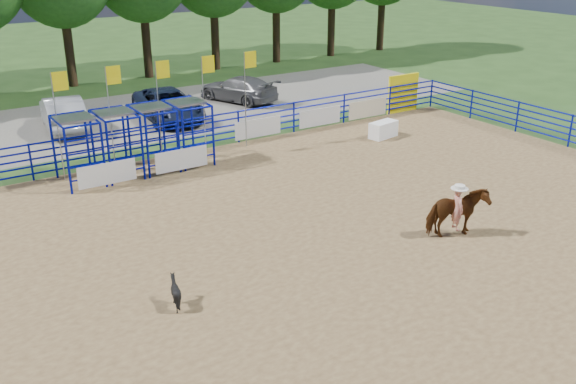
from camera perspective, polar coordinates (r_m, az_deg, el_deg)
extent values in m
plane|color=#325421|center=(19.99, 1.94, -4.27)|extent=(120.00, 120.00, 0.00)
cube|color=olive|center=(19.99, 1.94, -4.24)|extent=(30.00, 20.00, 0.02)
cube|color=slate|center=(34.47, -14.47, 6.40)|extent=(40.00, 10.00, 0.01)
cube|color=white|center=(30.26, 8.47, 5.51)|extent=(1.50, 0.91, 0.75)
imported|color=#5D3012|center=(20.54, 14.79, -1.79)|extent=(2.04, 1.34, 1.58)
imported|color=red|center=(20.23, 15.01, 0.35)|extent=(0.46, 0.57, 1.38)
cylinder|color=white|center=(19.99, 15.21, 2.26)|extent=(0.54, 0.54, 0.12)
imported|color=black|center=(16.67, -9.99, -8.73)|extent=(0.94, 0.92, 0.78)
imported|color=gray|center=(33.03, -19.38, 6.67)|extent=(2.34, 5.12, 1.63)
imported|color=#161E38|center=(33.48, -10.61, 7.63)|extent=(2.93, 5.61, 1.51)
imported|color=#515053|center=(36.82, -4.44, 9.13)|extent=(3.54, 5.22, 1.40)
cube|color=white|center=(24.80, -15.77, 1.59)|extent=(2.20, 0.04, 0.85)
cube|color=white|center=(25.75, -9.44, 2.88)|extent=(2.20, 0.04, 0.85)
cube|color=white|center=(29.67, -2.68, 5.71)|extent=(2.40, 0.04, 0.85)
cube|color=white|center=(31.51, 2.86, 6.68)|extent=(2.40, 0.04, 0.85)
cube|color=beige|center=(33.30, 7.10, 7.37)|extent=(2.40, 0.04, 0.90)
cube|color=yellow|center=(34.91, 10.18, 8.63)|extent=(2.00, 0.12, 2.00)
cylinder|color=#3F2B19|center=(42.46, -18.90, 12.08)|extent=(0.56, 0.56, 4.80)
cylinder|color=#3F2B19|center=(43.94, -12.48, 13.02)|extent=(0.56, 0.56, 4.80)
cylinder|color=#3F2B19|center=(45.92, -6.51, 13.75)|extent=(0.56, 0.56, 4.80)
cylinder|color=#3F2B19|center=(48.34, -1.05, 14.28)|extent=(0.56, 0.56, 4.80)
cylinder|color=#3F2B19|center=(51.14, 3.87, 14.66)|extent=(0.56, 0.56, 4.80)
cylinder|color=#3F2B19|center=(54.25, 8.27, 14.91)|extent=(0.56, 0.56, 4.80)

